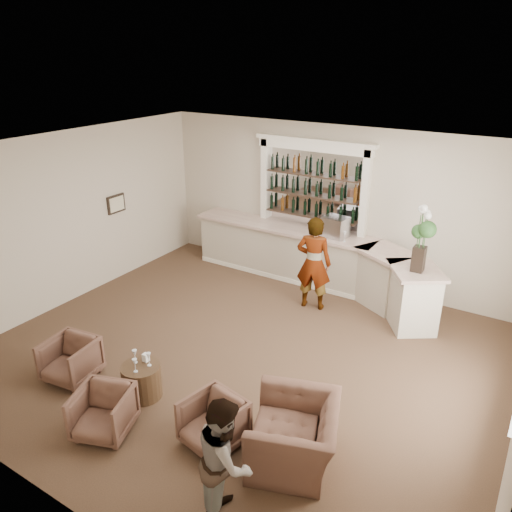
{
  "coord_description": "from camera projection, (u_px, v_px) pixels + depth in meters",
  "views": [
    {
      "loc": [
        3.87,
        -5.78,
        4.69
      ],
      "look_at": [
        -0.31,
        0.9,
        1.38
      ],
      "focal_mm": 35.0,
      "sensor_mm": 36.0,
      "label": 1
    }
  ],
  "objects": [
    {
      "name": "room_shell",
      "position": [
        275.0,
        210.0,
        7.8
      ],
      "size": [
        8.04,
        7.02,
        3.32
      ],
      "color": "beige",
      "rests_on": "ground"
    },
    {
      "name": "cocktail_table",
      "position": [
        142.0,
        381.0,
        7.19
      ],
      "size": [
        0.57,
        0.57,
        0.5
      ],
      "primitive_type": "cylinder",
      "color": "#462F1E",
      "rests_on": "ground"
    },
    {
      "name": "wine_glass_bar_right",
      "position": [
        342.0,
        235.0,
        9.91
      ],
      "size": [
        0.07,
        0.07,
        0.21
      ],
      "primitive_type": null,
      "color": "white",
      "rests_on": "bar_counter"
    },
    {
      "name": "armchair_center",
      "position": [
        103.0,
        412.0,
        6.46
      ],
      "size": [
        0.89,
        0.9,
        0.65
      ],
      "primitive_type": "imported",
      "rotation": [
        0.0,
        0.0,
        0.34
      ],
      "color": "brown",
      "rests_on": "ground"
    },
    {
      "name": "back_bar_alcove",
      "position": [
        312.0,
        186.0,
        10.35
      ],
      "size": [
        2.64,
        0.25,
        3.0
      ],
      "color": "white",
      "rests_on": "ground"
    },
    {
      "name": "wine_glass_tbl_c",
      "position": [
        135.0,
        365.0,
        6.93
      ],
      "size": [
        0.07,
        0.07,
        0.21
      ],
      "primitive_type": null,
      "color": "white",
      "rests_on": "cocktail_table"
    },
    {
      "name": "wine_glass_tbl_b",
      "position": [
        149.0,
        359.0,
        7.06
      ],
      "size": [
        0.07,
        0.07,
        0.21
      ],
      "primitive_type": null,
      "color": "white",
      "rests_on": "cocktail_table"
    },
    {
      "name": "bar_counter",
      "position": [
        315.0,
        260.0,
        10.43
      ],
      "size": [
        5.72,
        1.8,
        1.14
      ],
      "color": "beige",
      "rests_on": "ground"
    },
    {
      "name": "napkin_holder",
      "position": [
        146.0,
        357.0,
        7.18
      ],
      "size": [
        0.08,
        0.08,
        0.12
      ],
      "primitive_type": "cube",
      "color": "white",
      "rests_on": "cocktail_table"
    },
    {
      "name": "guest",
      "position": [
        226.0,
        460.0,
        5.15
      ],
      "size": [
        0.87,
        0.92,
        1.51
      ],
      "primitive_type": "imported",
      "rotation": [
        0.0,
        0.0,
        2.11
      ],
      "color": "gray",
      "rests_on": "ground"
    },
    {
      "name": "wine_glass_tbl_a",
      "position": [
        135.0,
        356.0,
        7.13
      ],
      "size": [
        0.07,
        0.07,
        0.21
      ],
      "primitive_type": null,
      "color": "white",
      "rests_on": "cocktail_table"
    },
    {
      "name": "flower_vase",
      "position": [
        422.0,
        235.0,
        8.31
      ],
      "size": [
        0.31,
        0.31,
        1.18
      ],
      "color": "black",
      "rests_on": "bar_counter"
    },
    {
      "name": "espresso_machine",
      "position": [
        335.0,
        227.0,
        10.03
      ],
      "size": [
        0.53,
        0.46,
        0.42
      ],
      "primitive_type": "cube",
      "rotation": [
        0.0,
        0.0,
        -0.15
      ],
      "color": "#B6B6BB",
      "rests_on": "bar_counter"
    },
    {
      "name": "ground",
      "position": [
        243.0,
        355.0,
        8.23
      ],
      "size": [
        8.0,
        8.0,
        0.0
      ],
      "primitive_type": "plane",
      "color": "brown",
      "rests_on": "ground"
    },
    {
      "name": "armchair_right",
      "position": [
        213.0,
        423.0,
        6.27
      ],
      "size": [
        0.82,
        0.84,
        0.65
      ],
      "primitive_type": "imported",
      "rotation": [
        0.0,
        0.0,
        -0.2
      ],
      "color": "brown",
      "rests_on": "ground"
    },
    {
      "name": "sommelier",
      "position": [
        314.0,
        263.0,
        9.42
      ],
      "size": [
        0.74,
        0.56,
        1.84
      ],
      "primitive_type": "imported",
      "rotation": [
        0.0,
        0.0,
        3.34
      ],
      "color": "gray",
      "rests_on": "ground"
    },
    {
      "name": "armchair_far",
      "position": [
        294.0,
        434.0,
        6.0
      ],
      "size": [
        1.36,
        1.45,
        0.76
      ],
      "primitive_type": "imported",
      "rotation": [
        0.0,
        0.0,
        -1.23
      ],
      "color": "brown",
      "rests_on": "ground"
    },
    {
      "name": "wine_glass_bar_left",
      "position": [
        345.0,
        237.0,
        9.82
      ],
      "size": [
        0.07,
        0.07,
        0.21
      ],
      "primitive_type": null,
      "color": "white",
      "rests_on": "bar_counter"
    },
    {
      "name": "armchair_left",
      "position": [
        70.0,
        359.0,
        7.53
      ],
      "size": [
        0.79,
        0.81,
        0.66
      ],
      "primitive_type": "imported",
      "rotation": [
        0.0,
        0.0,
        0.13
      ],
      "color": "brown",
      "rests_on": "ground"
    }
  ]
}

